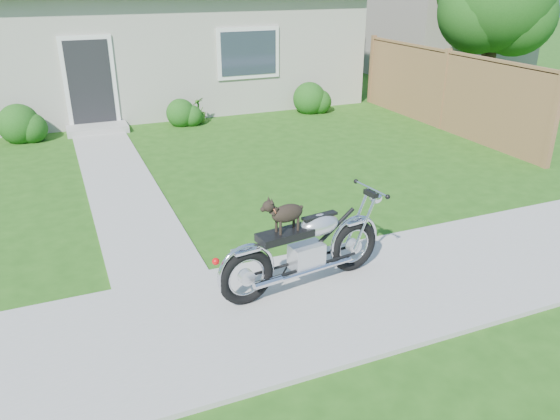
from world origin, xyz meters
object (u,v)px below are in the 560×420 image
Objects in this scene: house at (130,25)px; tree_near at (504,3)px; potted_plant_right at (199,110)px; fence at (444,90)px; potted_plant_left at (20,126)px; motorcycle_with_dog at (306,246)px.

house is 10.32m from tree_near.
potted_plant_right is (-8.09, 1.44, -2.46)m from tree_near.
tree_near is at bearing -10.11° from potted_plant_right.
house reaches higher than fence.
motorcycle_with_dog is at bearing -68.65° from potted_plant_left.
potted_plant_left is 8.86m from motorcycle_with_dog.
house reaches higher than motorcycle_with_dog.
tree_near is at bearing -28.32° from house.
tree_near reaches higher than potted_plant_left.
house is 18.54× the size of potted_plant_left.
fence is 6.04m from potted_plant_right.
tree_near reaches higher than motorcycle_with_dog.
potted_plant_left is at bearing 180.00° from potted_plant_right.
fence is 10.28× the size of potted_plant_right.
tree_near reaches higher than potted_plant_right.
fence is 8.29m from motorcycle_with_dog.
house is at bearing 105.93° from potted_plant_right.
house is at bearing 82.66° from motorcycle_with_dog.
motorcycle_with_dog is (-0.91, -8.25, 0.24)m from potted_plant_right.
fence is 9.88m from potted_plant_left.
potted_plant_left is (-9.46, 2.80, -0.60)m from fence.
motorcycle_with_dog is at bearing -96.32° from potted_plant_right.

